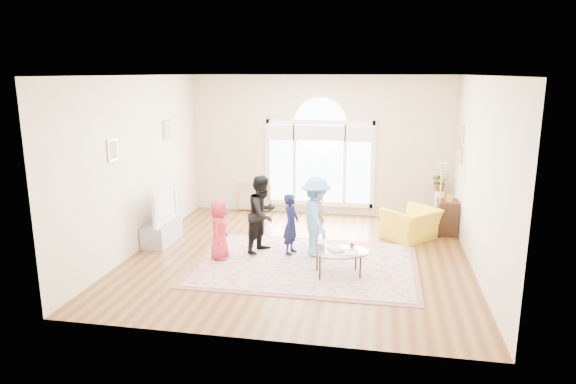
% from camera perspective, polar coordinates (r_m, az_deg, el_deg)
% --- Properties ---
extents(ground, '(6.00, 6.00, 0.00)m').
position_cam_1_polar(ground, '(9.34, 1.17, -7.21)').
color(ground, '#582F15').
rests_on(ground, ground).
extents(room_shell, '(6.00, 6.00, 6.00)m').
position_cam_1_polar(room_shell, '(11.69, 3.51, 4.85)').
color(room_shell, beige).
rests_on(room_shell, ground).
extents(area_rug, '(3.60, 2.60, 0.02)m').
position_cam_1_polar(area_rug, '(8.99, 2.03, -7.99)').
color(area_rug, beige).
rests_on(area_rug, ground).
extents(rug_border, '(3.80, 2.80, 0.01)m').
position_cam_1_polar(rug_border, '(8.99, 2.03, -8.01)').
color(rug_border, '#8E5452').
rests_on(rug_border, ground).
extents(tv_console, '(0.45, 1.00, 0.42)m').
position_cam_1_polar(tv_console, '(10.32, -13.83, -4.37)').
color(tv_console, '#919499').
rests_on(tv_console, ground).
extents(television, '(0.17, 1.08, 0.62)m').
position_cam_1_polar(television, '(10.18, -13.95, -1.57)').
color(television, black).
rests_on(television, tv_console).
extents(coffee_table, '(1.15, 0.89, 0.54)m').
position_cam_1_polar(coffee_table, '(8.42, 5.64, -6.72)').
color(coffee_table, silver).
rests_on(coffee_table, ground).
extents(armchair, '(1.27, 1.28, 0.63)m').
position_cam_1_polar(armchair, '(10.49, 13.53, -3.47)').
color(armchair, yellow).
rests_on(armchair, ground).
extents(side_cabinet, '(0.40, 0.50, 0.70)m').
position_cam_1_polar(side_cabinet, '(11.02, 17.27, -2.71)').
color(side_cabinet, black).
rests_on(side_cabinet, ground).
extents(floor_lamp, '(0.27, 0.27, 1.51)m').
position_cam_1_polar(floor_lamp, '(10.60, 16.71, 1.90)').
color(floor_lamp, black).
rests_on(floor_lamp, ground).
extents(plant_pedestal, '(0.20, 0.20, 0.70)m').
position_cam_1_polar(plant_pedestal, '(11.89, 16.40, -1.52)').
color(plant_pedestal, white).
rests_on(plant_pedestal, ground).
extents(potted_plant, '(0.42, 0.38, 0.43)m').
position_cam_1_polar(potted_plant, '(11.76, 16.58, 1.14)').
color(potted_plant, '#33722D').
rests_on(potted_plant, plant_pedestal).
extents(leaning_picture, '(0.80, 0.14, 0.62)m').
position_cam_1_polar(leaning_picture, '(12.36, -3.77, -2.13)').
color(leaning_picture, tan).
rests_on(leaning_picture, ground).
extents(child_red, '(0.36, 0.53, 1.06)m').
position_cam_1_polar(child_red, '(9.13, -7.65, -4.16)').
color(child_red, red).
rests_on(child_red, area_rug).
extents(child_navy, '(0.34, 0.45, 1.11)m').
position_cam_1_polar(child_navy, '(9.29, 0.34, -3.58)').
color(child_navy, '#11153A').
rests_on(child_navy, area_rug).
extents(child_black, '(0.75, 0.84, 1.43)m').
position_cam_1_polar(child_black, '(9.36, -2.83, -2.46)').
color(child_black, black).
rests_on(child_black, area_rug).
extents(child_pink, '(0.44, 0.74, 1.17)m').
position_cam_1_polar(child_pink, '(9.48, 3.31, -3.07)').
color(child_pink, '#EDA3B7').
rests_on(child_pink, area_rug).
extents(child_blue, '(0.84, 1.07, 1.45)m').
position_cam_1_polar(child_blue, '(9.15, 3.13, -2.77)').
color(child_blue, '#5EA1DB').
rests_on(child_blue, area_rug).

